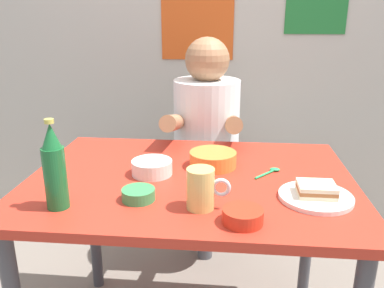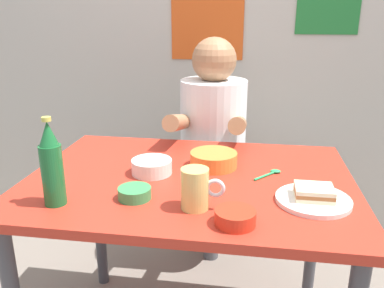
% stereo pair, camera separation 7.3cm
% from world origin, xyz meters
% --- Properties ---
extents(wall_back, '(4.40, 0.09, 2.60)m').
position_xyz_m(wall_back, '(0.00, 1.05, 1.30)').
color(wall_back, '#ADA89E').
rests_on(wall_back, ground).
extents(dining_table, '(1.10, 0.80, 0.74)m').
position_xyz_m(dining_table, '(0.00, 0.00, 0.65)').
color(dining_table, '#B72D1E').
rests_on(dining_table, ground).
extents(stool, '(0.34, 0.34, 0.45)m').
position_xyz_m(stool, '(0.02, 0.63, 0.35)').
color(stool, '#4C4C51').
rests_on(stool, ground).
extents(person_seated, '(0.33, 0.56, 0.72)m').
position_xyz_m(person_seated, '(0.02, 0.62, 0.77)').
color(person_seated, white).
rests_on(person_seated, stool).
extents(plate_orange, '(0.22, 0.22, 0.01)m').
position_xyz_m(plate_orange, '(0.39, -0.14, 0.75)').
color(plate_orange, silver).
rests_on(plate_orange, dining_table).
extents(sandwich, '(0.11, 0.09, 0.04)m').
position_xyz_m(sandwich, '(0.39, -0.14, 0.77)').
color(sandwich, beige).
rests_on(sandwich, plate_orange).
extents(beer_mug, '(0.13, 0.08, 0.12)m').
position_xyz_m(beer_mug, '(0.05, -0.23, 0.80)').
color(beer_mug, '#D1BC66').
rests_on(beer_mug, dining_table).
extents(beer_bottle, '(0.06, 0.06, 0.26)m').
position_xyz_m(beer_bottle, '(-0.36, -0.26, 0.86)').
color(beer_bottle, '#19602D').
rests_on(beer_bottle, dining_table).
extents(soup_bowl_orange, '(0.17, 0.17, 0.05)m').
position_xyz_m(soup_bowl_orange, '(0.07, 0.10, 0.77)').
color(soup_bowl_orange, orange).
rests_on(soup_bowl_orange, dining_table).
extents(sauce_bowl_chili, '(0.11, 0.11, 0.04)m').
position_xyz_m(sauce_bowl_chili, '(0.17, -0.30, 0.76)').
color(sauce_bowl_chili, red).
rests_on(sauce_bowl_chili, dining_table).
extents(rice_bowl_white, '(0.14, 0.14, 0.05)m').
position_xyz_m(rice_bowl_white, '(-0.13, 0.01, 0.77)').
color(rice_bowl_white, silver).
rests_on(rice_bowl_white, dining_table).
extents(dip_bowl_green, '(0.10, 0.10, 0.03)m').
position_xyz_m(dip_bowl_green, '(-0.14, -0.19, 0.76)').
color(dip_bowl_green, '#388C4C').
rests_on(dip_bowl_green, dining_table).
extents(spoon, '(0.09, 0.10, 0.01)m').
position_xyz_m(spoon, '(0.28, 0.06, 0.75)').
color(spoon, '#26A559').
rests_on(spoon, dining_table).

